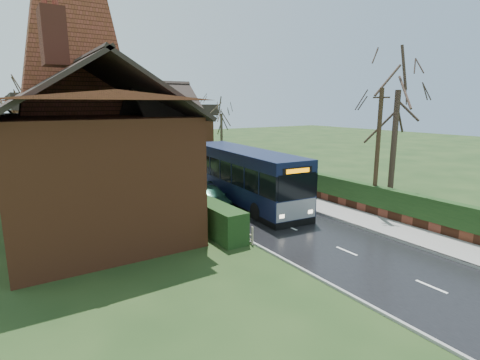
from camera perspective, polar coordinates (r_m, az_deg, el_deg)
ground at (r=22.12m, az=4.20°, el=-5.83°), size 140.00×140.00×0.00m
road at (r=30.43m, az=-7.16°, el=-1.03°), size 6.00×100.00×0.02m
pavement at (r=32.43m, az=-0.39°, el=-0.05°), size 2.50×100.00×0.14m
kerb_right at (r=31.82m, az=-2.21°, el=-0.29°), size 0.12×100.00×0.14m
kerb_left at (r=29.27m, az=-12.55°, el=-1.65°), size 0.12×100.00×0.10m
front_hedge at (r=24.26m, az=-10.39°, el=-2.46°), size 1.20×16.00×1.60m
picket_fence at (r=24.63m, az=-8.75°, el=-3.03°), size 0.10×16.00×0.90m
right_wall_hedge at (r=33.09m, az=1.88°, el=1.85°), size 0.60×50.00×1.80m
brick_house at (r=22.09m, az=-22.20°, el=4.93°), size 9.30×14.60×10.30m
bus at (r=25.08m, az=0.63°, el=0.51°), size 3.68×12.08×3.61m
car_silver at (r=30.67m, az=-10.61°, el=0.31°), size 1.73×4.22×1.43m
car_green at (r=24.37m, az=-4.47°, el=-2.62°), size 2.57×4.68×1.29m
car_distant at (r=58.52m, az=-19.80°, el=5.12°), size 1.70×4.44×1.45m
bus_stop_sign at (r=25.72m, az=6.23°, el=1.06°), size 0.10×0.45×2.94m
telegraph_pole at (r=23.38m, az=20.20°, el=3.94°), size 0.34×0.95×7.48m
tree_right_near at (r=25.27m, az=23.08°, el=13.67°), size 4.91×4.91×10.60m
tree_right_far at (r=43.60m, az=-2.87°, el=10.56°), size 4.05×4.05×7.83m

